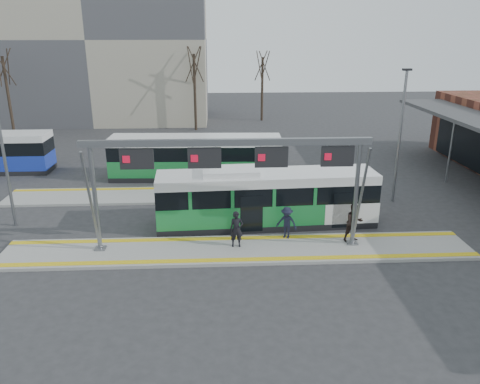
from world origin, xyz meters
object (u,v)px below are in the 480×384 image
at_px(passenger_b, 354,223).
at_px(passenger_c, 287,223).
at_px(passenger_a, 236,229).
at_px(gantry, 230,162).
at_px(hero_bus, 266,199).

bearing_deg(passenger_b, passenger_c, 155.17).
bearing_deg(passenger_b, passenger_a, 167.40).
relative_size(gantry, passenger_c, 8.04).
bearing_deg(hero_bus, gantry, -126.30).
bearing_deg(passenger_c, passenger_b, 18.70).
distance_m(hero_bus, passenger_b, 4.81).
distance_m(passenger_a, passenger_c, 2.64).
bearing_deg(gantry, passenger_a, 3.31).
height_order(hero_bus, passenger_c, hero_bus).
relative_size(passenger_a, passenger_c, 1.08).
relative_size(gantry, passenger_b, 6.83).
bearing_deg(passenger_c, passenger_a, -134.04).
bearing_deg(passenger_a, gantry, -179.11).
relative_size(passenger_a, passenger_b, 0.92).
distance_m(hero_bus, passenger_c, 2.34).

